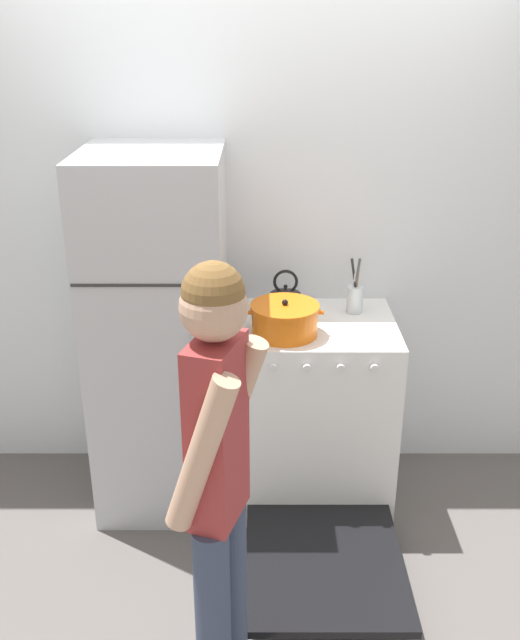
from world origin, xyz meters
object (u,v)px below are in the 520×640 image
object	(u,v)px
refrigerator	(162,337)
utensil_jar	(357,298)
person	(220,479)
stove_range	(318,415)
tea_kettle	(288,300)
dutch_oven_pot	(287,319)

from	to	relation	value
refrigerator	utensil_jar	bearing A→B (deg)	8.69
utensil_jar	person	distance (m)	1.49
utensil_jar	refrigerator	bearing A→B (deg)	-171.31
stove_range	refrigerator	bearing A→B (deg)	177.76
refrigerator	utensil_jar	xyz separation A→B (m)	(0.93, 0.14, 0.15)
refrigerator	utensil_jar	size ratio (longest dim) A/B	6.16
refrigerator	tea_kettle	size ratio (longest dim) A/B	7.89
stove_range	utensil_jar	world-z (taller)	utensil_jar
person	stove_range	bearing A→B (deg)	-0.56
tea_kettle	utensil_jar	bearing A→B (deg)	1.07
refrigerator	person	size ratio (longest dim) A/B	1.05
tea_kettle	person	bearing A→B (deg)	-100.58
dutch_oven_pot	utensil_jar	world-z (taller)	utensil_jar
person	utensil_jar	bearing A→B (deg)	-5.11
tea_kettle	person	distance (m)	1.38
tea_kettle	person	xyz separation A→B (m)	(-0.25, -1.36, -0.06)
tea_kettle	utensil_jar	world-z (taller)	utensil_jar
utensil_jar	person	bearing A→B (deg)	-113.30
refrigerator	dutch_oven_pot	size ratio (longest dim) A/B	4.96
stove_range	person	world-z (taller)	person
tea_kettle	person	size ratio (longest dim) A/B	0.13
refrigerator	dutch_oven_pot	xyz separation A→B (m)	(0.58, -0.12, 0.14)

